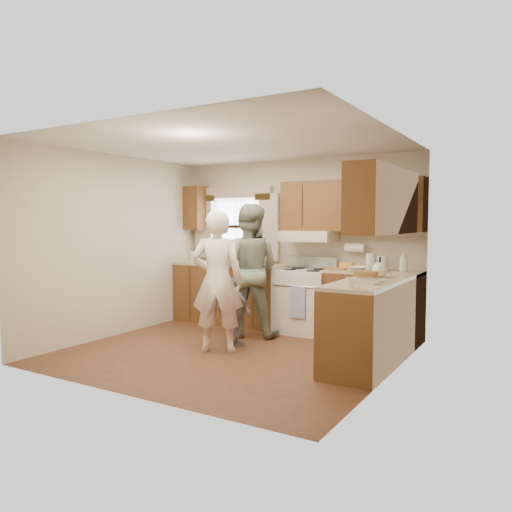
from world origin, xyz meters
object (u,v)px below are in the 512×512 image
Objects in this scene: stove at (305,300)px; woman_right at (248,270)px; woman_left at (217,281)px; child at (235,312)px.

stove is 0.59× the size of woman_right.
child is (0.04, 0.32, -0.42)m from woman_left.
woman_left is at bearing 91.05° from child.
child is at bearing 86.87° from woman_right.
woman_left is 0.95× the size of woman_right.
woman_left reaches higher than child.
woman_left is at bearing 79.27° from woman_right.
stove is 0.94m from woman_right.
woman_right is (-0.59, -0.59, 0.44)m from stove.
stove is 1.24m from child.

